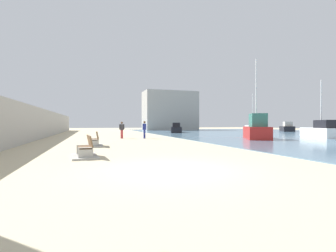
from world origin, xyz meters
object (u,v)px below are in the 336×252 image
(bench_near, at_px, (85,152))
(boat_outer, at_px, (287,128))
(boat_nearest, at_px, (257,129))
(boat_distant, at_px, (253,127))
(boat_mid_bay, at_px, (323,131))
(person_walking, at_px, (144,128))
(person_standing, at_px, (122,129))
(boat_far_right, at_px, (176,129))
(bench_far, at_px, (94,143))

(bench_near, distance_m, boat_outer, 43.26)
(boat_nearest, bearing_deg, boat_distant, 54.16)
(boat_mid_bay, xyz_separation_m, boat_distant, (3.59, 16.72, 0.09))
(person_walking, distance_m, person_standing, 2.29)
(boat_nearest, distance_m, boat_mid_bay, 8.70)
(bench_near, relative_size, person_walking, 1.25)
(person_standing, height_order, boat_mid_bay, boat_mid_bay)
(person_standing, bearing_deg, person_walking, -17.60)
(boat_outer, bearing_deg, bench_near, -144.30)
(boat_far_right, distance_m, boat_nearest, 18.51)
(bench_near, bearing_deg, person_standing, 76.48)
(person_standing, distance_m, boat_far_right, 16.88)
(person_standing, relative_size, boat_mid_bay, 0.26)
(person_standing, height_order, boat_far_right, person_standing)
(boat_distant, bearing_deg, boat_far_right, 174.25)
(person_standing, xyz_separation_m, boat_nearest, (12.18, -5.15, -0.06))
(boat_far_right, xyz_separation_m, boat_mid_bay, (10.44, -18.14, 0.09))
(bench_far, relative_size, boat_nearest, 0.28)
(bench_near, height_order, boat_far_right, boat_far_right)
(boat_nearest, bearing_deg, person_walking, 155.94)
(boat_distant, bearing_deg, boat_outer, 0.27)
(boat_nearest, relative_size, boat_mid_bay, 1.18)
(boat_far_right, bearing_deg, person_standing, -128.17)
(person_standing, distance_m, boat_nearest, 13.22)
(bench_far, bearing_deg, bench_near, -94.95)
(bench_far, bearing_deg, boat_far_right, 58.31)
(person_walking, xyz_separation_m, person_standing, (-2.18, 0.69, -0.04))
(bench_near, xyz_separation_m, bench_far, (0.46, 5.26, 0.00))
(boat_outer, distance_m, boat_distant, 7.46)
(boat_nearest, xyz_separation_m, boat_distant, (12.29, 17.01, -0.11))
(person_standing, distance_m, boat_distant, 27.18)
(person_standing, relative_size, boat_far_right, 0.27)
(person_walking, xyz_separation_m, boat_nearest, (10.00, -4.46, -0.10))
(bench_near, distance_m, boat_nearest, 17.44)
(person_standing, xyz_separation_m, boat_outer, (31.92, 11.89, -0.28))
(bench_far, height_order, boat_distant, boat_distant)
(boat_nearest, bearing_deg, person_standing, 157.05)
(boat_mid_bay, bearing_deg, boat_far_right, 119.93)
(boat_far_right, xyz_separation_m, boat_nearest, (1.75, -18.43, 0.29))
(person_walking, distance_m, boat_mid_bay, 19.16)
(boat_far_right, xyz_separation_m, boat_distant, (14.03, -1.41, 0.18))
(person_walking, xyz_separation_m, boat_mid_bay, (18.69, -4.17, -0.29))
(person_standing, bearing_deg, boat_far_right, 51.83)
(person_walking, bearing_deg, boat_nearest, -24.06)
(bench_near, relative_size, boat_outer, 0.46)
(person_walking, xyz_separation_m, boat_far_right, (8.25, 13.96, -0.38))
(bench_near, height_order, bench_far, same)
(bench_far, distance_m, boat_distant, 33.74)
(boat_far_right, relative_size, boat_distant, 0.82)
(boat_far_right, distance_m, boat_distant, 14.10)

